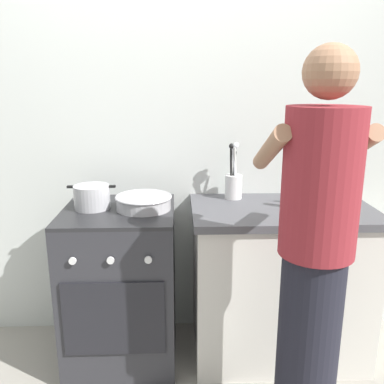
{
  "coord_description": "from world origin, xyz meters",
  "views": [
    {
      "loc": [
        -0.02,
        -1.99,
        1.56
      ],
      "look_at": [
        0.05,
        0.12,
        1.0
      ],
      "focal_mm": 38.44,
      "sensor_mm": 36.0,
      "label": 1
    }
  ],
  "objects": [
    {
      "name": "countertop",
      "position": [
        0.55,
        0.15,
        0.45
      ],
      "size": [
        1.0,
        0.6,
        0.9
      ],
      "color": "silver",
      "rests_on": "ground"
    },
    {
      "name": "pot",
      "position": [
        -0.49,
        0.17,
        0.96
      ],
      "size": [
        0.26,
        0.19,
        0.13
      ],
      "color": "#B2B2B7",
      "rests_on": "stove_range"
    },
    {
      "name": "mixing_bowl",
      "position": [
        -0.21,
        0.15,
        0.94
      ],
      "size": [
        0.31,
        0.31,
        0.07
      ],
      "color": "#B7B7BC",
      "rests_on": "stove_range"
    },
    {
      "name": "person",
      "position": [
        0.52,
        -0.47,
        0.86
      ],
      "size": [
        0.41,
        0.5,
        1.7
      ],
      "color": "black",
      "rests_on": "ground"
    },
    {
      "name": "oil_bottle",
      "position": [
        0.8,
        0.12,
        1.02
      ],
      "size": [
        0.06,
        0.06,
        0.27
      ],
      "color": "gold",
      "rests_on": "countertop"
    },
    {
      "name": "stove_range",
      "position": [
        -0.35,
        0.15,
        0.45
      ],
      "size": [
        0.6,
        0.62,
        0.9
      ],
      "color": "#2D2D33",
      "rests_on": "ground"
    },
    {
      "name": "back_wall",
      "position": [
        0.2,
        0.5,
        1.25
      ],
      "size": [
        3.2,
        0.1,
        2.5
      ],
      "color": "silver",
      "rests_on": "ground"
    },
    {
      "name": "spice_bottle",
      "position": [
        0.56,
        0.17,
        0.94
      ],
      "size": [
        0.04,
        0.04,
        0.09
      ],
      "color": "silver",
      "rests_on": "countertop"
    },
    {
      "name": "ground",
      "position": [
        0.0,
        0.0,
        0.0
      ],
      "size": [
        6.0,
        6.0,
        0.0
      ],
      "primitive_type": "plane",
      "color": "gray"
    },
    {
      "name": "utensil_crock",
      "position": [
        0.3,
        0.34,
        1.0
      ],
      "size": [
        0.1,
        0.1,
        0.33
      ],
      "color": "silver",
      "rests_on": "countertop"
    }
  ]
}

